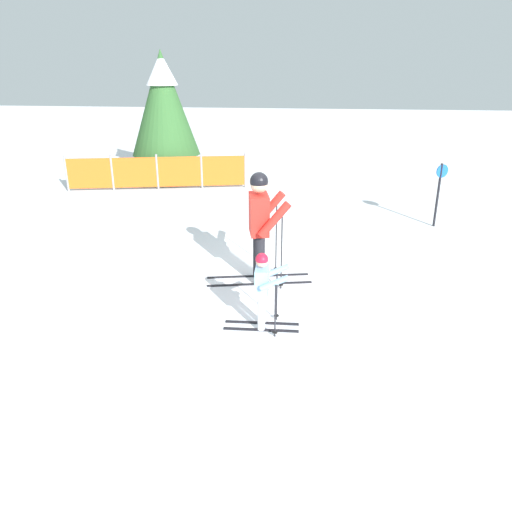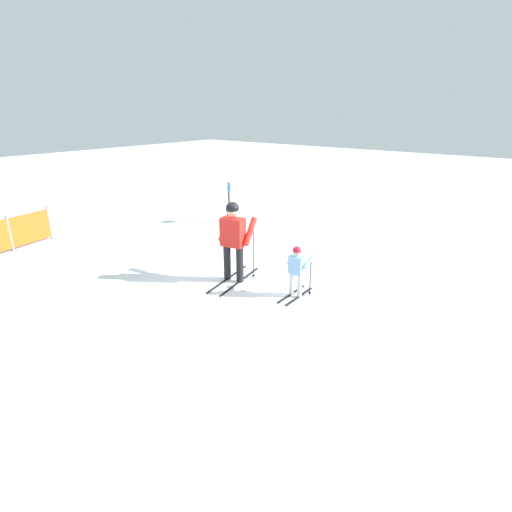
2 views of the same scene
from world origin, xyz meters
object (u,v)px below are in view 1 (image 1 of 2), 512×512
Objects in this scene: conifer_far at (163,102)px; trail_marker at (439,188)px; skier_adult at (260,218)px; safety_fence at (157,172)px; skier_child at (263,285)px.

trail_marker is (6.97, -3.72, -1.41)m from conifer_far.
conifer_far is (-3.47, 6.98, 1.19)m from skier_adult.
skier_adult is 7.88m from conifer_far.
conifer_far is (-0.04, 1.18, 1.78)m from safety_fence.
skier_adult is 4.79m from trail_marker.
conifer_far reaches higher than safety_fence.
skier_child is (0.19, -1.53, -0.44)m from skier_adult.
skier_adult is 6.76m from safety_fence.
conifer_far is 8.03m from trail_marker.
skier_adult is 0.49× the size of conifer_far.
conifer_far reaches higher than skier_child.
skier_child is 5.82m from trail_marker.
skier_adult reaches higher than trail_marker.
skier_child reaches higher than safety_fence.
conifer_far is at bearing 151.89° from trail_marker.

